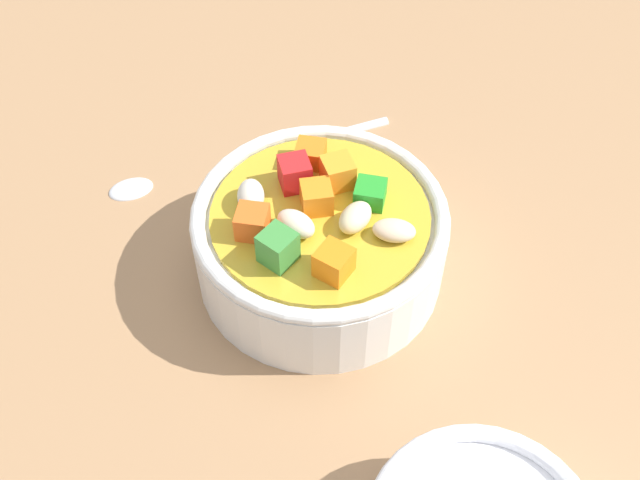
% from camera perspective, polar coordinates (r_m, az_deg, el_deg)
% --- Properties ---
extents(ground_plane, '(1.40, 1.40, 0.02)m').
position_cam_1_polar(ground_plane, '(0.49, -0.00, -2.91)').
color(ground_plane, '#9E754F').
extents(soup_bowl_main, '(0.15, 0.15, 0.07)m').
position_cam_1_polar(soup_bowl_main, '(0.46, -0.02, 0.13)').
color(soup_bowl_main, white).
rests_on(soup_bowl_main, ground_plane).
extents(spoon, '(0.02, 0.21, 0.01)m').
position_cam_1_polar(spoon, '(0.55, -6.26, 6.07)').
color(spoon, silver).
rests_on(spoon, ground_plane).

